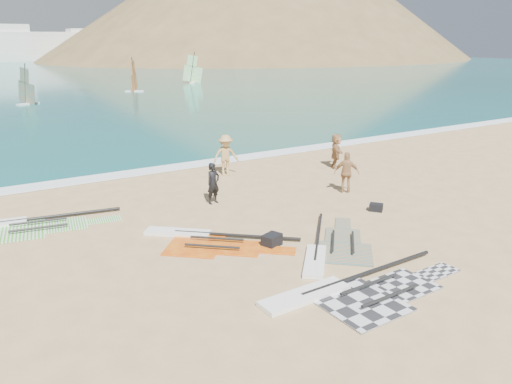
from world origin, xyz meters
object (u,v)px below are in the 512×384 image
beachgoer_back (347,173)px  beachgoer_right (336,151)px  gear_bag_far (376,207)px  rig_green (25,225)px  beachgoer_mid (226,155)px  person_wetsuit (213,183)px  rig_grey (353,292)px  rig_red (204,240)px  rig_orange (330,249)px  gear_bag_near (272,240)px

beachgoer_back → beachgoer_right: 4.14m
gear_bag_far → rig_green: bearing=155.4°
beachgoer_mid → person_wetsuit: bearing=-116.1°
rig_green → gear_bag_far: gear_bag_far is taller
beachgoer_right → rig_green: bearing=126.7°
beachgoer_back → rig_green: bearing=31.0°
rig_grey → beachgoer_right: beachgoer_right is taller
rig_red → beachgoer_mid: bearing=97.5°
rig_orange → person_wetsuit: person_wetsuit is taller
gear_bag_far → beachgoer_right: 6.49m
gear_bag_near → rig_red: bearing=138.6°
rig_red → gear_bag_near: 2.13m
rig_orange → gear_bag_near: bearing=87.8°
person_wetsuit → beachgoer_mid: bearing=41.7°
gear_bag_near → beachgoer_mid: beachgoer_mid is taller
rig_grey → rig_green: rig_grey is taller
rig_green → beachgoer_mid: 9.29m
gear_bag_near → gear_bag_far: gear_bag_near is taller
rig_green → beachgoer_back: beachgoer_back is taller
rig_red → beachgoer_back: bearing=53.5°
rig_grey → beachgoer_back: (5.63, 6.53, 0.80)m
rig_red → gear_bag_near: (1.60, -1.41, 0.14)m
gear_bag_near → beachgoer_mid: bearing=70.6°
gear_bag_near → beachgoer_mid: (2.82, 8.00, 0.77)m
rig_green → beachgoer_right: bearing=12.0°
rig_orange → person_wetsuit: 5.98m
rig_orange → beachgoer_mid: beachgoer_mid is taller
person_wetsuit → beachgoer_mid: (2.40, 3.37, 0.15)m
rig_red → gear_bag_near: bearing=-0.0°
person_wetsuit → beachgoer_right: beachgoer_right is taller
rig_green → gear_bag_far: size_ratio=11.46×
person_wetsuit → beachgoer_back: 5.51m
rig_green → beachgoer_right: beachgoer_right is taller
rig_grey → rig_orange: bearing=60.6°
gear_bag_far → beachgoer_back: (0.62, 2.33, 0.71)m
gear_bag_far → beachgoer_mid: beachgoer_mid is taller
rig_grey → rig_green: size_ratio=1.07×
gear_bag_near → beachgoer_right: (8.04, 6.36, 0.66)m
rig_green → person_wetsuit: size_ratio=3.39×
rig_grey → rig_orange: (1.24, 2.32, -0.00)m
beachgoer_mid → gear_bag_near: bearing=-100.0°
gear_bag_far → person_wetsuit: size_ratio=0.30×
rig_red → rig_green: bearing=177.6°
rig_orange → beachgoer_back: bearing=-4.4°
rig_grey → rig_red: bearing=107.0°
person_wetsuit → rig_red: bearing=-134.9°
gear_bag_near → gear_bag_far: bearing=7.2°
rig_green → rig_orange: rig_green is taller
rig_red → person_wetsuit: person_wetsuit is taller
rig_green → person_wetsuit: (6.57, -1.14, 0.75)m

